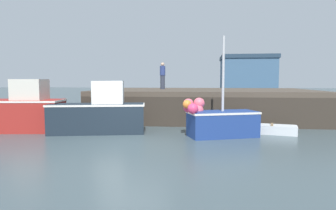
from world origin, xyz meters
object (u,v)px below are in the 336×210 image
Objects in this scene: fishing_boat_near_right at (99,114)px; rowboat at (272,129)px; dockworker at (163,76)px; fishing_boat_mid at (219,121)px; fishing_boat_near_left at (22,111)px.

rowboat is (7.35, 0.73, -0.66)m from fishing_boat_near_right.
fishing_boat_near_right is at bearing -106.53° from dockworker.
fishing_boat_mid is 7.55m from dockworker.
dockworker is (-3.17, 6.58, 1.90)m from fishing_boat_mid.
rowboat is at bearing 5.67° from fishing_boat_near_right.
fishing_boat_near_right is 7.41m from rowboat.
fishing_boat_mid is 2.41× the size of dockworker.
fishing_boat_near_left reaches higher than fishing_boat_near_right.
fishing_boat_mid reaches higher than fishing_boat_near_left.
fishing_boat_near_right is at bearing -174.33° from rowboat.
dockworker is at bearing 48.87° from fishing_boat_near_left.
fishing_boat_mid is at bearing -158.64° from rowboat.
rowboat is 1.27× the size of dockworker.
fishing_boat_mid is (8.65, -0.30, -0.26)m from fishing_boat_near_left.
rowboat is (2.27, 0.89, -0.45)m from fishing_boat_mid.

